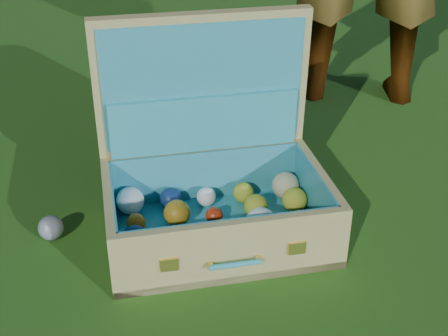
% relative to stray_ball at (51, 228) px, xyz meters
% --- Properties ---
extents(ground, '(60.00, 60.00, 0.00)m').
position_rel_stray_ball_xyz_m(ground, '(0.44, -0.01, -0.03)').
color(ground, '#215114').
rests_on(ground, ground).
extents(stray_ball, '(0.06, 0.06, 0.06)m').
position_rel_stray_ball_xyz_m(stray_ball, '(0.00, 0.00, 0.00)').
color(stray_ball, teal).
rests_on(stray_ball, ground).
extents(suitcase, '(0.63, 0.56, 0.51)m').
position_rel_stray_ball_xyz_m(suitcase, '(0.37, 0.14, 0.11)').
color(suitcase, tan).
rests_on(suitcase, ground).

